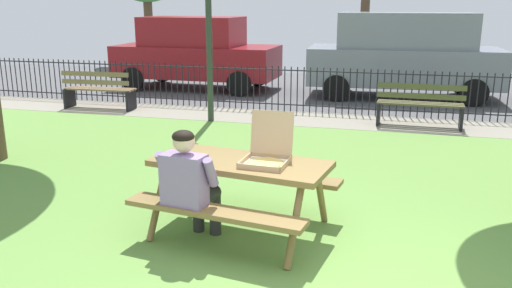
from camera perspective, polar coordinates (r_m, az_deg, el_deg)
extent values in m
cube|color=#669342|center=(6.02, 10.89, -8.10)|extent=(28.00, 11.36, 0.02)
cube|color=gray|center=(10.77, 12.95, 2.20)|extent=(28.00, 1.40, 0.01)
cube|color=#515154|center=(14.53, 13.61, 5.43)|extent=(28.00, 6.24, 0.01)
cube|color=olive|center=(5.38, -1.70, -2.11)|extent=(1.89, 1.02, 0.06)
cube|color=olive|center=(4.98, -4.62, -7.28)|extent=(1.82, 0.54, 0.05)
cube|color=olive|center=(6.00, 0.75, -3.29)|extent=(1.82, 0.54, 0.05)
cylinder|color=olive|center=(5.52, -10.52, -6.16)|extent=(0.13, 0.44, 0.74)
cylinder|color=olive|center=(6.18, -6.26, -3.66)|extent=(0.13, 0.44, 0.74)
cylinder|color=olive|center=(4.90, 4.18, -8.75)|extent=(0.13, 0.44, 0.74)
cylinder|color=olive|center=(5.63, 6.99, -5.58)|extent=(0.13, 0.44, 0.74)
cube|color=tan|center=(5.24, 0.99, -2.18)|extent=(0.47, 0.47, 0.01)
cube|color=silver|center=(5.24, 0.99, -2.11)|extent=(0.43, 0.43, 0.00)
cube|color=tan|center=(5.03, 0.26, -2.57)|extent=(0.44, 0.04, 0.04)
cube|color=tan|center=(5.43, 1.66, -1.25)|extent=(0.44, 0.04, 0.04)
cube|color=tan|center=(5.29, -1.24, -1.67)|extent=(0.04, 0.44, 0.04)
cube|color=tan|center=(5.17, 3.27, -2.10)|extent=(0.04, 0.44, 0.04)
cube|color=tan|center=(5.38, 1.73, 1.25)|extent=(0.45, 0.11, 0.44)
cylinder|color=tan|center=(5.23, 0.99, -2.05)|extent=(0.38, 0.38, 0.01)
cylinder|color=#EEC765|center=(5.23, 0.99, -1.98)|extent=(0.35, 0.35, 0.00)
cylinder|color=#2A2A2A|center=(5.58, -6.24, -7.21)|extent=(0.12, 0.12, 0.44)
cylinder|color=#2A2A2A|center=(5.33, -7.44, -5.49)|extent=(0.21, 0.44, 0.15)
cylinder|color=#2A2A2A|center=(5.49, -4.41, -7.55)|extent=(0.12, 0.12, 0.44)
cylinder|color=#2A2A2A|center=(5.23, -5.54, -5.82)|extent=(0.21, 0.44, 0.15)
cube|color=#8C72A5|center=(5.03, -7.76, -3.97)|extent=(0.45, 0.28, 0.52)
cylinder|color=#8C72A5|center=(5.17, -9.99, -2.32)|extent=(0.12, 0.22, 0.31)
cylinder|color=#8C72A5|center=(4.91, -4.90, -3.07)|extent=(0.12, 0.22, 0.31)
sphere|color=beige|center=(4.94, -7.80, 0.27)|extent=(0.21, 0.21, 0.21)
ellipsoid|color=black|center=(4.92, -7.88, 0.81)|extent=(0.21, 0.20, 0.12)
cylinder|color=black|center=(11.31, 13.38, 7.44)|extent=(23.62, 0.03, 0.03)
cylinder|color=black|center=(11.43, 13.15, 3.69)|extent=(23.62, 0.03, 0.03)
cylinder|color=black|center=(14.92, -25.74, 6.53)|extent=(0.02, 0.02, 0.98)
cylinder|color=black|center=(14.83, -25.32, 6.54)|extent=(0.02, 0.02, 0.98)
cylinder|color=black|center=(14.74, -24.90, 6.54)|extent=(0.02, 0.02, 0.98)
cylinder|color=black|center=(14.65, -24.47, 6.54)|extent=(0.02, 0.02, 0.98)
cylinder|color=black|center=(14.56, -24.04, 6.55)|extent=(0.02, 0.02, 0.98)
cylinder|color=black|center=(14.47, -23.60, 6.55)|extent=(0.02, 0.02, 0.98)
cylinder|color=black|center=(14.39, -23.16, 6.55)|extent=(0.02, 0.02, 0.98)
cylinder|color=black|center=(14.30, -22.71, 6.55)|extent=(0.02, 0.02, 0.98)
cylinder|color=black|center=(14.21, -22.26, 6.55)|extent=(0.02, 0.02, 0.98)
cylinder|color=black|center=(14.13, -21.80, 6.55)|extent=(0.02, 0.02, 0.98)
cylinder|color=black|center=(14.05, -21.34, 6.55)|extent=(0.02, 0.02, 0.98)
cylinder|color=black|center=(13.97, -20.87, 6.55)|extent=(0.02, 0.02, 0.98)
cylinder|color=black|center=(13.88, -20.39, 6.55)|extent=(0.02, 0.02, 0.98)
cylinder|color=black|center=(13.80, -19.91, 6.55)|extent=(0.02, 0.02, 0.98)
cylinder|color=black|center=(13.72, -19.43, 6.55)|extent=(0.02, 0.02, 0.98)
cylinder|color=black|center=(13.65, -18.93, 6.54)|extent=(0.02, 0.02, 0.98)
cylinder|color=black|center=(13.57, -18.44, 6.54)|extent=(0.02, 0.02, 0.98)
cylinder|color=black|center=(13.49, -17.93, 6.54)|extent=(0.02, 0.02, 0.98)
cylinder|color=black|center=(13.42, -17.42, 6.53)|extent=(0.02, 0.02, 0.98)
cylinder|color=black|center=(13.34, -16.91, 6.53)|extent=(0.02, 0.02, 0.98)
cylinder|color=black|center=(13.27, -16.39, 6.53)|extent=(0.02, 0.02, 0.98)
cylinder|color=black|center=(13.20, -15.86, 6.52)|extent=(0.02, 0.02, 0.98)
cylinder|color=black|center=(13.13, -15.33, 6.51)|extent=(0.02, 0.02, 0.98)
cylinder|color=black|center=(13.06, -14.79, 6.51)|extent=(0.02, 0.02, 0.98)
cylinder|color=black|center=(12.99, -14.25, 6.50)|extent=(0.02, 0.02, 0.98)
cylinder|color=black|center=(12.92, -13.70, 6.49)|extent=(0.02, 0.02, 0.98)
cylinder|color=black|center=(12.85, -13.15, 6.48)|extent=(0.02, 0.02, 0.98)
cylinder|color=black|center=(12.79, -12.59, 6.47)|extent=(0.02, 0.02, 0.98)
cylinder|color=black|center=(12.73, -12.02, 6.46)|extent=(0.02, 0.02, 0.98)
cylinder|color=black|center=(12.66, -11.45, 6.45)|extent=(0.02, 0.02, 0.98)
cylinder|color=black|center=(12.60, -10.87, 6.44)|extent=(0.02, 0.02, 0.98)
cylinder|color=black|center=(12.54, -10.29, 6.43)|extent=(0.02, 0.02, 0.98)
cylinder|color=black|center=(12.48, -9.70, 6.41)|extent=(0.02, 0.02, 0.98)
cylinder|color=black|center=(12.42, -9.11, 6.40)|extent=(0.02, 0.02, 0.98)
cylinder|color=black|center=(12.37, -8.51, 6.38)|extent=(0.02, 0.02, 0.98)
cylinder|color=black|center=(12.31, -7.90, 6.37)|extent=(0.02, 0.02, 0.98)
cylinder|color=black|center=(12.26, -7.30, 6.35)|extent=(0.02, 0.02, 0.98)
cylinder|color=black|center=(12.21, -6.68, 6.33)|extent=(0.02, 0.02, 0.98)
cylinder|color=black|center=(12.16, -6.06, 6.31)|extent=(0.02, 0.02, 0.98)
cylinder|color=black|center=(12.11, -5.43, 6.30)|extent=(0.02, 0.02, 0.98)
cylinder|color=black|center=(12.06, -4.80, 6.28)|extent=(0.02, 0.02, 0.98)
cylinder|color=black|center=(12.01, -4.17, 6.25)|extent=(0.02, 0.02, 0.98)
cylinder|color=black|center=(11.97, -3.53, 6.23)|extent=(0.02, 0.02, 0.98)
cylinder|color=black|center=(11.93, -2.88, 6.21)|extent=(0.02, 0.02, 0.98)
cylinder|color=black|center=(11.88, -2.24, 6.18)|extent=(0.02, 0.02, 0.98)
cylinder|color=black|center=(11.84, -1.58, 6.16)|extent=(0.02, 0.02, 0.98)
cylinder|color=black|center=(11.80, -0.92, 6.13)|extent=(0.02, 0.02, 0.98)
cylinder|color=black|center=(11.77, -0.26, 6.11)|extent=(0.02, 0.02, 0.98)
cylinder|color=black|center=(11.73, 0.40, 6.08)|extent=(0.02, 0.02, 0.98)
cylinder|color=black|center=(11.70, 1.07, 6.05)|extent=(0.02, 0.02, 0.98)
cylinder|color=black|center=(11.66, 1.75, 6.02)|extent=(0.02, 0.02, 0.98)
cylinder|color=black|center=(11.63, 2.43, 5.99)|extent=(0.02, 0.02, 0.98)
cylinder|color=black|center=(11.60, 3.11, 5.96)|extent=(0.02, 0.02, 0.98)
cylinder|color=black|center=(11.58, 3.79, 5.92)|extent=(0.02, 0.02, 0.98)
cylinder|color=black|center=(11.55, 4.48, 5.89)|extent=(0.02, 0.02, 0.98)
cylinder|color=black|center=(11.53, 5.17, 5.86)|extent=(0.02, 0.02, 0.98)
cylinder|color=black|center=(11.50, 5.86, 5.82)|extent=(0.02, 0.02, 0.98)
cylinder|color=black|center=(11.48, 6.56, 5.78)|extent=(0.02, 0.02, 0.98)
cylinder|color=black|center=(11.46, 7.25, 5.74)|extent=(0.02, 0.02, 0.98)
cylinder|color=black|center=(11.45, 7.95, 5.71)|extent=(0.02, 0.02, 0.98)
cylinder|color=black|center=(11.43, 8.66, 5.67)|extent=(0.02, 0.02, 0.98)
cylinder|color=black|center=(11.41, 9.36, 5.63)|extent=(0.02, 0.02, 0.98)
cylinder|color=black|center=(11.40, 10.07, 5.58)|extent=(0.02, 0.02, 0.98)
cylinder|color=black|center=(11.39, 10.77, 5.54)|extent=(0.02, 0.02, 0.98)
cylinder|color=black|center=(11.38, 11.48, 5.50)|extent=(0.02, 0.02, 0.98)
cylinder|color=black|center=(11.37, 12.19, 5.45)|extent=(0.02, 0.02, 0.98)
cylinder|color=black|center=(11.37, 12.90, 5.41)|extent=(0.02, 0.02, 0.98)
cylinder|color=black|center=(11.37, 13.61, 5.36)|extent=(0.02, 0.02, 0.98)
cylinder|color=black|center=(11.36, 14.32, 5.31)|extent=(0.02, 0.02, 0.98)
cylinder|color=black|center=(11.36, 15.03, 5.27)|extent=(0.02, 0.02, 0.98)
cylinder|color=black|center=(11.36, 15.74, 5.22)|extent=(0.02, 0.02, 0.98)
cylinder|color=black|center=(11.37, 16.45, 5.17)|extent=(0.02, 0.02, 0.98)
cylinder|color=black|center=(11.37, 17.16, 5.12)|extent=(0.02, 0.02, 0.98)
cylinder|color=black|center=(11.38, 17.87, 5.07)|extent=(0.02, 0.02, 0.98)
cylinder|color=black|center=(11.39, 18.57, 5.02)|extent=(0.02, 0.02, 0.98)
cylinder|color=black|center=(11.40, 19.28, 4.96)|extent=(0.02, 0.02, 0.98)
cylinder|color=black|center=(11.41, 19.98, 4.91)|extent=(0.02, 0.02, 0.98)
cylinder|color=black|center=(11.42, 20.69, 4.86)|extent=(0.02, 0.02, 0.98)
cylinder|color=black|center=(11.44, 21.39, 4.80)|extent=(0.02, 0.02, 0.98)
cylinder|color=black|center=(11.45, 22.09, 4.75)|extent=(0.02, 0.02, 0.98)
cylinder|color=black|center=(11.47, 22.78, 4.69)|extent=(0.02, 0.02, 0.98)
cylinder|color=black|center=(11.49, 23.48, 4.64)|extent=(0.02, 0.02, 0.98)
cylinder|color=black|center=(11.51, 24.17, 4.58)|extent=(0.02, 0.02, 0.98)
cylinder|color=black|center=(11.54, 24.86, 4.52)|extent=(0.02, 0.02, 0.98)
cylinder|color=black|center=(11.56, 25.54, 4.47)|extent=(0.02, 0.02, 0.98)
cube|color=#7E6447|center=(12.52, -16.16, 5.83)|extent=(1.60, 0.16, 0.04)
cube|color=#7E6447|center=(12.40, -16.47, 5.72)|extent=(1.60, 0.16, 0.04)
cube|color=#7E6447|center=(12.28, -16.78, 5.61)|extent=(1.60, 0.16, 0.04)
cube|color=#7E6447|center=(12.20, -16.98, 6.40)|extent=(1.60, 0.11, 0.11)
cube|color=#7E6447|center=(12.18, -17.05, 7.23)|extent=(1.60, 0.11, 0.11)
cube|color=black|center=(12.04, -13.33, 4.61)|extent=(0.07, 0.44, 0.44)
cube|color=black|center=(12.78, -19.49, 4.74)|extent=(0.07, 0.44, 0.44)
cube|color=brown|center=(10.76, 17.28, 4.30)|extent=(1.60, 0.15, 0.04)
cube|color=brown|center=(10.62, 17.28, 4.17)|extent=(1.60, 0.15, 0.04)
cube|color=brown|center=(10.48, 17.28, 4.03)|extent=(1.60, 0.15, 0.04)
cube|color=brown|center=(10.39, 17.35, 4.95)|extent=(1.60, 0.11, 0.11)
cube|color=brown|center=(10.37, 17.43, 5.92)|extent=(1.60, 0.11, 0.11)
cube|color=black|center=(10.65, 21.27, 2.64)|extent=(0.06, 0.44, 0.44)
cube|color=black|center=(10.63, 13.10, 3.26)|extent=(0.06, 0.44, 0.44)
cylinder|color=#2D382D|center=(10.50, -5.11, 12.47)|extent=(0.12, 0.12, 3.72)
cube|color=maroon|center=(14.73, -6.41, 8.90)|extent=(4.43, 1.86, 0.84)
cube|color=maroon|center=(14.70, -6.87, 12.00)|extent=(2.62, 1.62, 0.76)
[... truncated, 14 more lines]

